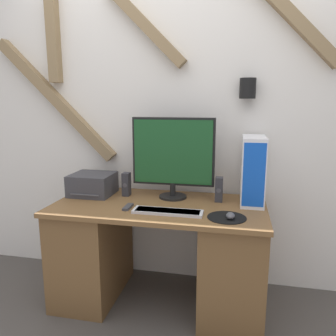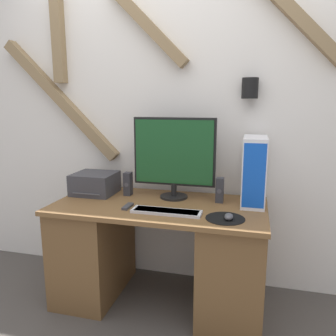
{
  "view_description": "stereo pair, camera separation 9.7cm",
  "coord_description": "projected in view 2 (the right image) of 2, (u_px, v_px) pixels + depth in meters",
  "views": [
    {
      "loc": [
        0.5,
        -1.72,
        1.4
      ],
      "look_at": [
        0.06,
        0.36,
        0.98
      ],
      "focal_mm": 35.0,
      "sensor_mm": 36.0,
      "label": 1
    },
    {
      "loc": [
        0.6,
        -1.7,
        1.4
      ],
      "look_at": [
        0.06,
        0.36,
        0.98
      ],
      "focal_mm": 35.0,
      "sensor_mm": 36.0,
      "label": 2
    }
  ],
  "objects": [
    {
      "name": "desk",
      "position": [
        159.0,
        251.0,
        2.3
      ],
      "size": [
        1.43,
        0.71,
        0.72
      ],
      "color": "brown",
      "rests_on": "ground_plane"
    },
    {
      "name": "printer",
      "position": [
        95.0,
        183.0,
        2.47
      ],
      "size": [
        0.3,
        0.29,
        0.16
      ],
      "color": "#38383D",
      "rests_on": "desk"
    },
    {
      "name": "remote_control",
      "position": [
        128.0,
        206.0,
        2.15
      ],
      "size": [
        0.04,
        0.13,
        0.02
      ],
      "color": "#38383D",
      "rests_on": "desk"
    },
    {
      "name": "speaker_left",
      "position": [
        128.0,
        184.0,
        2.43
      ],
      "size": [
        0.05,
        0.07,
        0.17
      ],
      "color": "#2D2D33",
      "rests_on": "desk"
    },
    {
      "name": "keyboard",
      "position": [
        166.0,
        211.0,
        2.04
      ],
      "size": [
        0.44,
        0.12,
        0.02
      ],
      "color": "silver",
      "rests_on": "desk"
    },
    {
      "name": "mousepad",
      "position": [
        225.0,
        218.0,
        1.94
      ],
      "size": [
        0.23,
        0.23,
        0.0
      ],
      "color": "black",
      "rests_on": "desk"
    },
    {
      "name": "monitor",
      "position": [
        174.0,
        155.0,
        2.31
      ],
      "size": [
        0.59,
        0.2,
        0.58
      ],
      "color": "black",
      "rests_on": "desk"
    },
    {
      "name": "wall_back",
      "position": [
        173.0,
        108.0,
        2.49
      ],
      "size": [
        6.4,
        0.16,
        2.7
      ],
      "color": "white",
      "rests_on": "ground_plane"
    },
    {
      "name": "computer_tower",
      "position": [
        254.0,
        171.0,
        2.19
      ],
      "size": [
        0.15,
        0.34,
        0.46
      ],
      "color": "white",
      "rests_on": "desk"
    },
    {
      "name": "mouse",
      "position": [
        229.0,
        217.0,
        1.91
      ],
      "size": [
        0.05,
        0.08,
        0.04
      ],
      "color": "#4C4C51",
      "rests_on": "mousepad"
    },
    {
      "name": "ground_plane",
      "position": [
        144.0,
        332.0,
        2.03
      ],
      "size": [
        12.0,
        12.0,
        0.0
      ],
      "primitive_type": "plane",
      "color": "#4C4742"
    },
    {
      "name": "speaker_right",
      "position": [
        220.0,
        190.0,
        2.25
      ],
      "size": [
        0.05,
        0.07,
        0.17
      ],
      "color": "#2D2D33",
      "rests_on": "desk"
    }
  ]
}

